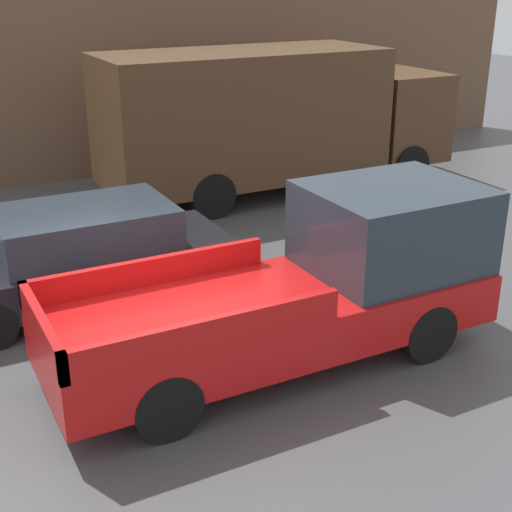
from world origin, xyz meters
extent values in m
plane|color=#4C4C4F|center=(0.00, 0.00, 0.00)|extent=(60.00, 60.00, 0.00)
cube|color=brown|center=(0.00, 9.02, 2.05)|extent=(28.00, 0.15, 4.10)
cube|color=red|center=(1.03, -0.69, 0.66)|extent=(5.67, 1.93, 0.63)
cube|color=#28333D|center=(2.79, -0.69, 1.53)|extent=(2.15, 1.82, 1.10)
cube|color=red|center=(-0.25, 0.22, 1.15)|extent=(3.12, 0.10, 0.35)
cube|color=red|center=(-0.25, -1.61, 1.15)|extent=(3.12, 0.10, 0.35)
cube|color=red|center=(-1.75, -0.69, 1.15)|extent=(0.10, 1.93, 0.35)
cylinder|color=black|center=(2.79, 0.16, 0.39)|extent=(0.77, 0.26, 0.77)
cylinder|color=black|center=(2.79, -1.54, 0.39)|extent=(0.77, 0.26, 0.77)
cylinder|color=black|center=(-0.73, 0.16, 0.39)|extent=(0.77, 0.26, 0.77)
cylinder|color=black|center=(-0.73, -1.54, 0.39)|extent=(0.77, 0.26, 0.77)
cube|color=black|center=(-0.65, 2.15, 0.56)|extent=(4.50, 1.87, 0.57)
cube|color=#28333D|center=(-0.52, 2.15, 1.16)|extent=(2.47, 1.65, 0.62)
cylinder|color=black|center=(0.74, 2.99, 0.33)|extent=(0.66, 0.22, 0.66)
cylinder|color=black|center=(0.74, 1.32, 0.33)|extent=(0.66, 0.22, 0.66)
cube|color=#4C331E|center=(8.00, 5.92, 1.44)|extent=(1.75, 2.29, 1.99)
cube|color=#4C331E|center=(3.95, 5.92, 1.77)|extent=(6.03, 2.41, 2.66)
cylinder|color=black|center=(7.68, 6.99, 0.47)|extent=(0.93, 0.30, 0.93)
cylinder|color=black|center=(7.68, 4.84, 0.47)|extent=(0.93, 0.30, 0.93)
cylinder|color=black|center=(2.72, 6.99, 0.47)|extent=(0.93, 0.30, 0.93)
cylinder|color=black|center=(2.72, 4.84, 0.47)|extent=(0.93, 0.30, 0.93)
camera|label=1|loc=(-2.86, -7.60, 4.64)|focal=50.00mm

